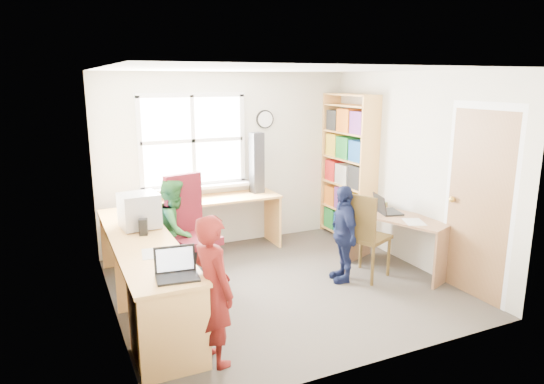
# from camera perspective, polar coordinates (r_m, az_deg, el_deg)

# --- Properties ---
(room) EXTENTS (3.64, 3.44, 2.44)m
(room) POSITION_cam_1_polar(r_m,az_deg,el_deg) (5.33, 0.80, 1.42)
(room) COLOR #3F3932
(room) RESTS_ON ground
(l_desk) EXTENTS (2.38, 2.95, 0.75)m
(l_desk) POSITION_cam_1_polar(r_m,az_deg,el_deg) (4.80, -11.74, -9.75)
(l_desk) COLOR #FFBB65
(l_desk) RESTS_ON ground
(right_desk) EXTENTS (0.94, 1.31, 0.69)m
(right_desk) POSITION_cam_1_polar(r_m,az_deg,el_deg) (6.10, 14.85, -4.50)
(right_desk) COLOR #9D724E
(right_desk) RESTS_ON ground
(bookshelf) EXTENTS (0.30, 1.02, 2.10)m
(bookshelf) POSITION_cam_1_polar(r_m,az_deg,el_deg) (7.11, 8.95, 2.44)
(bookshelf) COLOR #FFBB65
(bookshelf) RESTS_ON ground
(swivel_chair) EXTENTS (0.71, 0.71, 1.24)m
(swivel_chair) POSITION_cam_1_polar(r_m,az_deg,el_deg) (5.67, -9.51, -5.20)
(swivel_chair) COLOR black
(swivel_chair) RESTS_ON ground
(wooden_chair) EXTENTS (0.59, 0.59, 1.03)m
(wooden_chair) POSITION_cam_1_polar(r_m,az_deg,el_deg) (5.74, 10.78, -4.77)
(wooden_chair) COLOR #523D1B
(wooden_chair) RESTS_ON ground
(crt_monitor) EXTENTS (0.42, 0.38, 0.38)m
(crt_monitor) POSITION_cam_1_polar(r_m,az_deg,el_deg) (5.32, -15.34, -2.14)
(crt_monitor) COLOR #9A9A9E
(crt_monitor) RESTS_ON l_desk
(laptop_left) EXTENTS (0.36, 0.31, 0.23)m
(laptop_left) POSITION_cam_1_polar(r_m,az_deg,el_deg) (4.02, -11.18, -8.98)
(laptop_left) COLOR black
(laptop_left) RESTS_ON l_desk
(laptop_right) EXTENTS (0.36, 0.40, 0.23)m
(laptop_right) POSITION_cam_1_polar(r_m,az_deg,el_deg) (6.15, 13.19, -1.91)
(laptop_right) COLOR black
(laptop_right) RESTS_ON right_desk
(speaker_a) EXTENTS (0.10, 0.10, 0.17)m
(speaker_a) POSITION_cam_1_polar(r_m,az_deg,el_deg) (5.11, -14.90, -4.01)
(speaker_a) COLOR black
(speaker_a) RESTS_ON l_desk
(speaker_b) EXTENTS (0.10, 0.10, 0.18)m
(speaker_b) POSITION_cam_1_polar(r_m,az_deg,el_deg) (5.66, -16.48, -2.36)
(speaker_b) COLOR black
(speaker_b) RESTS_ON l_desk
(cd_tower) EXTENTS (0.19, 0.17, 0.84)m
(cd_tower) POSITION_cam_1_polar(r_m,az_deg,el_deg) (6.72, -1.81, 3.44)
(cd_tower) COLOR black
(cd_tower) RESTS_ON l_desk
(game_box) EXTENTS (0.34, 0.34, 0.06)m
(game_box) POSITION_cam_1_polar(r_m,az_deg,el_deg) (6.45, 11.45, -1.34)
(game_box) COLOR red
(game_box) RESTS_ON right_desk
(paper_a) EXTENTS (0.25, 0.32, 0.00)m
(paper_a) POSITION_cam_1_polar(r_m,az_deg,el_deg) (4.57, -13.74, -7.03)
(paper_a) COLOR beige
(paper_a) RESTS_ON l_desk
(paper_b) EXTENTS (0.31, 0.36, 0.00)m
(paper_b) POSITION_cam_1_polar(r_m,az_deg,el_deg) (5.86, 16.37, -3.39)
(paper_b) COLOR beige
(paper_b) RESTS_ON right_desk
(potted_plant) EXTENTS (0.20, 0.18, 0.32)m
(potted_plant) POSITION_cam_1_polar(r_m,az_deg,el_deg) (6.45, -9.59, 0.48)
(potted_plant) COLOR #2D713B
(potted_plant) RESTS_ON l_desk
(person_red) EXTENTS (0.41, 0.52, 1.27)m
(person_red) POSITION_cam_1_polar(r_m,az_deg,el_deg) (4.03, -6.94, -11.39)
(person_red) COLOR maroon
(person_red) RESTS_ON ground
(person_green) EXTENTS (0.70, 0.74, 1.21)m
(person_green) POSITION_cam_1_polar(r_m,az_deg,el_deg) (5.70, -11.32, -4.41)
(person_green) COLOR #2D712F
(person_green) RESTS_ON ground
(person_navy) EXTENTS (0.43, 0.71, 1.13)m
(person_navy) POSITION_cam_1_polar(r_m,az_deg,el_deg) (5.66, 8.39, -4.86)
(person_navy) COLOR #111838
(person_navy) RESTS_ON ground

